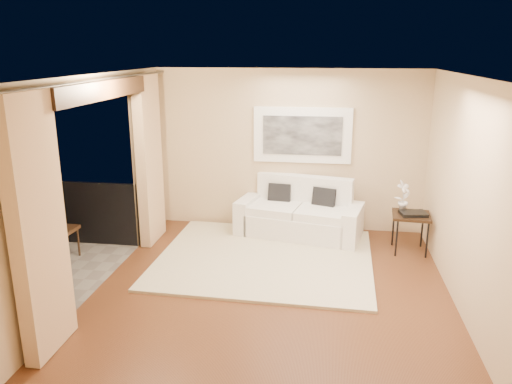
% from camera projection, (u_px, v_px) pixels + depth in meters
% --- Properties ---
extents(floor, '(5.00, 5.00, 0.00)m').
position_uv_depth(floor, '(271.00, 292.00, 6.38)').
color(floor, '#5B321A').
rests_on(floor, ground).
extents(room_shell, '(5.00, 6.40, 5.00)m').
position_uv_depth(room_shell, '(97.00, 90.00, 5.98)').
color(room_shell, white).
rests_on(room_shell, ground).
extents(balcony, '(1.81, 2.60, 1.17)m').
position_uv_depth(balcony, '(31.00, 264.00, 6.79)').
color(balcony, '#605B56').
rests_on(balcony, ground).
extents(curtains, '(0.16, 4.80, 2.64)m').
position_uv_depth(curtains, '(107.00, 185.00, 6.30)').
color(curtains, tan).
rests_on(curtains, ground).
extents(artwork, '(1.62, 0.07, 0.92)m').
position_uv_depth(artwork, '(302.00, 135.00, 8.25)').
color(artwork, white).
rests_on(artwork, room_shell).
extents(rug, '(3.18, 2.79, 0.04)m').
position_uv_depth(rug, '(265.00, 258.00, 7.37)').
color(rug, beige).
rests_on(rug, floor).
extents(sofa, '(2.13, 1.25, 0.96)m').
position_uv_depth(sofa, '(300.00, 216.00, 8.24)').
color(sofa, white).
rests_on(sofa, floor).
extents(side_table, '(0.60, 0.60, 0.60)m').
position_uv_depth(side_table, '(411.00, 218.00, 7.52)').
color(side_table, black).
rests_on(side_table, floor).
extents(tray, '(0.42, 0.34, 0.05)m').
position_uv_depth(tray, '(413.00, 214.00, 7.46)').
color(tray, black).
rests_on(tray, side_table).
extents(orchid, '(0.30, 0.29, 0.47)m').
position_uv_depth(orchid, '(403.00, 196.00, 7.61)').
color(orchid, white).
rests_on(orchid, side_table).
extents(bistro_table, '(0.84, 0.84, 0.81)m').
position_uv_depth(bistro_table, '(5.00, 221.00, 6.83)').
color(bistro_table, black).
rests_on(bistro_table, balcony).
extents(balcony_chair_far, '(0.45, 0.45, 0.99)m').
position_uv_depth(balcony_chair_far, '(55.00, 225.00, 7.12)').
color(balcony_chair_far, black).
rests_on(balcony_chair_far, balcony).
extents(candle, '(0.06, 0.06, 0.07)m').
position_uv_depth(candle, '(17.00, 209.00, 6.95)').
color(candle, red).
rests_on(candle, bistro_table).
extents(glass_a, '(0.06, 0.06, 0.12)m').
position_uv_depth(glass_a, '(12.00, 213.00, 6.70)').
color(glass_a, silver).
rests_on(glass_a, bistro_table).
extents(glass_b, '(0.06, 0.06, 0.12)m').
position_uv_depth(glass_b, '(15.00, 212.00, 6.74)').
color(glass_b, white).
rests_on(glass_b, bistro_table).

